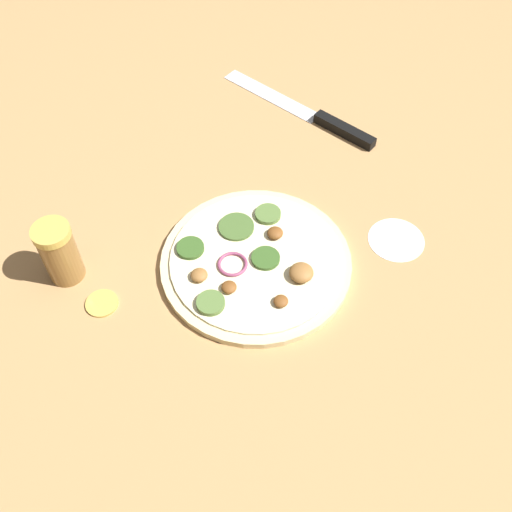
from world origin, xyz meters
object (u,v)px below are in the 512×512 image
object	(u,v)px
knife	(323,120)
loose_cap	(102,303)
spice_jar	(59,252)
pizza	(255,261)

from	to	relation	value
knife	loose_cap	size ratio (longest dim) A/B	6.30
knife	spice_jar	size ratio (longest dim) A/B	2.89
pizza	loose_cap	bearing A→B (deg)	114.38
loose_cap	spice_jar	bearing A→B (deg)	54.39
knife	pizza	bearing A→B (deg)	109.11
spice_jar	pizza	bearing A→B (deg)	-79.89
knife	spice_jar	bearing A→B (deg)	80.11
pizza	knife	xyz separation A→B (m)	(0.34, -0.08, -0.00)
knife	loose_cap	distance (m)	0.52
pizza	loose_cap	size ratio (longest dim) A/B	6.08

